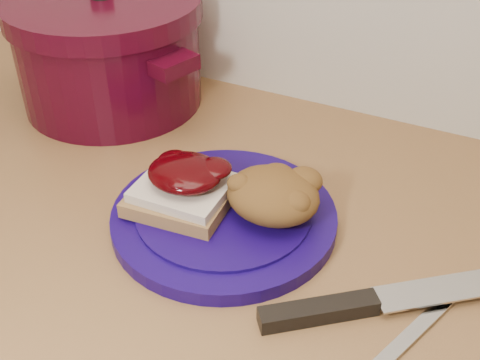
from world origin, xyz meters
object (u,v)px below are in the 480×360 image
at_px(butter_knife, 399,346).
at_px(pepper_grinder, 84,46).
at_px(plate, 224,217).
at_px(dutch_oven, 109,50).
at_px(chef_knife, 360,304).

relative_size(butter_knife, pepper_grinder, 1.35).
bearing_deg(pepper_grinder, plate, -30.77).
xyz_separation_m(plate, pepper_grinder, (-0.34, 0.20, 0.06)).
bearing_deg(dutch_oven, butter_knife, -28.33).
distance_m(butter_knife, pepper_grinder, 0.64).
bearing_deg(dutch_oven, plate, -33.21).
height_order(chef_knife, dutch_oven, dutch_oven).
distance_m(dutch_oven, pepper_grinder, 0.07).
xyz_separation_m(dutch_oven, pepper_grinder, (-0.06, 0.02, -0.01)).
xyz_separation_m(butter_knife, dutch_oven, (-0.50, 0.27, 0.08)).
height_order(butter_knife, pepper_grinder, pepper_grinder).
bearing_deg(pepper_grinder, dutch_oven, -18.59).
bearing_deg(dutch_oven, chef_knife, -27.92).
relative_size(plate, chef_knife, 0.98).
bearing_deg(chef_knife, butter_knife, -70.58).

